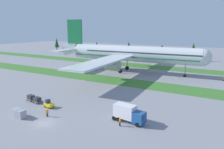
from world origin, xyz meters
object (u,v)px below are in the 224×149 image
at_px(cargo_dolly_second, 31,97).
at_px(ground_crew_marshaller, 120,122).
at_px(cargo_dolly_lead, 37,100).
at_px(catering_truck, 129,113).
at_px(uld_container_0, 17,112).
at_px(baggage_tug, 49,104).
at_px(taxiway_marker_2, 173,91).
at_px(taxiway_marker_0, 86,78).
at_px(ground_crew_loader, 47,112).
at_px(taxiway_marker_1, 87,81).
at_px(uld_container_1, 20,114).
at_px(airliner, 129,53).

bearing_deg(cargo_dolly_second, ground_crew_marshaller, 95.67).
relative_size(cargo_dolly_lead, catering_truck, 0.34).
bearing_deg(uld_container_0, ground_crew_marshaller, 17.48).
bearing_deg(baggage_tug, taxiway_marker_2, 151.63).
xyz_separation_m(cargo_dolly_second, taxiway_marker_0, (-2.69, 27.93, -0.66)).
xyz_separation_m(cargo_dolly_lead, ground_crew_loader, (8.87, -5.16, 0.03)).
bearing_deg(taxiway_marker_1, uld_container_1, -78.28).
bearing_deg(airliner, taxiway_marker_0, -26.14).
distance_m(ground_crew_marshaller, taxiway_marker_2, 29.54).
bearing_deg(uld_container_0, baggage_tug, 75.42).
xyz_separation_m(uld_container_1, taxiway_marker_2, (23.08, 36.52, -0.57)).
xyz_separation_m(baggage_tug, cargo_dolly_second, (-7.81, 1.33, 0.10)).
height_order(ground_crew_marshaller, ground_crew_loader, same).
relative_size(ground_crew_marshaller, uld_container_1, 0.87).
xyz_separation_m(catering_truck, uld_container_0, (-22.55, -9.48, -1.06)).
height_order(cargo_dolly_second, uld_container_0, uld_container_0).
bearing_deg(cargo_dolly_second, uld_container_0, 43.23).
distance_m(airliner, taxiway_marker_2, 33.33).
distance_m(baggage_tug, cargo_dolly_lead, 5.03).
relative_size(airliner, taxiway_marker_1, 168.82).
xyz_separation_m(catering_truck, ground_crew_loader, (-16.68, -6.30, -1.01)).
xyz_separation_m(taxiway_marker_1, taxiway_marker_2, (30.00, 3.14, 0.06)).
bearing_deg(catering_truck, baggage_tug, -79.01).
relative_size(baggage_tug, cargo_dolly_second, 1.15).
xyz_separation_m(catering_truck, ground_crew_marshaller, (-0.66, -2.59, -1.01)).
height_order(ground_crew_marshaller, uld_container_0, uld_container_0).
relative_size(cargo_dolly_second, uld_container_1, 1.21).
height_order(cargo_dolly_lead, ground_crew_loader, ground_crew_loader).
bearing_deg(taxiway_marker_0, baggage_tug, -70.25).
xyz_separation_m(uld_container_0, uld_container_1, (1.40, -0.20, -0.02)).
bearing_deg(airliner, ground_crew_marshaller, 19.70).
height_order(airliner, cargo_dolly_lead, airliner).
distance_m(airliner, baggage_tug, 50.06).
height_order(ground_crew_loader, taxiway_marker_1, ground_crew_loader).
xyz_separation_m(taxiway_marker_0, taxiway_marker_2, (33.04, -0.44, 0.04)).
bearing_deg(cargo_dolly_second, uld_container_1, 48.48).
bearing_deg(baggage_tug, uld_container_0, -4.93).
bearing_deg(catering_truck, uld_container_0, -61.70).
relative_size(cargo_dolly_second, taxiway_marker_0, 4.61).
distance_m(catering_truck, taxiway_marker_0, 41.41).
bearing_deg(taxiway_marker_1, ground_crew_loader, -69.21).
relative_size(ground_crew_marshaller, taxiway_marker_2, 2.87).
distance_m(baggage_tug, cargo_dolly_second, 7.93).
height_order(cargo_dolly_second, catering_truck, catering_truck).
distance_m(baggage_tug, uld_container_1, 7.72).
xyz_separation_m(cargo_dolly_lead, uld_container_1, (4.41, -8.54, -0.05)).
xyz_separation_m(airliner, cargo_dolly_second, (-5.37, -48.14, -7.17)).
height_order(cargo_dolly_second, taxiway_marker_2, cargo_dolly_second).
relative_size(ground_crew_loader, taxiway_marker_0, 3.32).
height_order(taxiway_marker_1, taxiway_marker_2, taxiway_marker_2).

